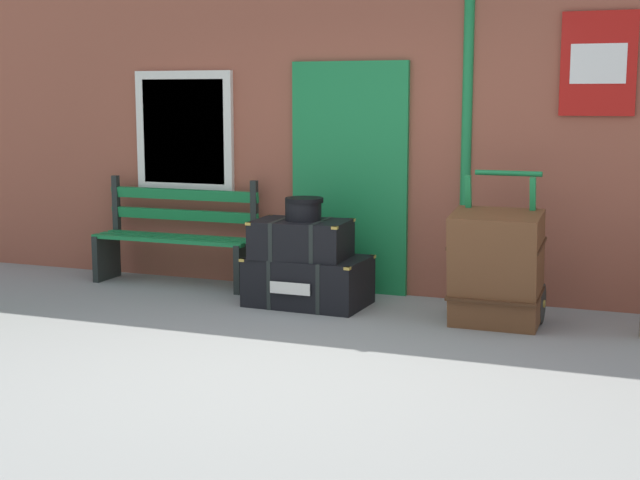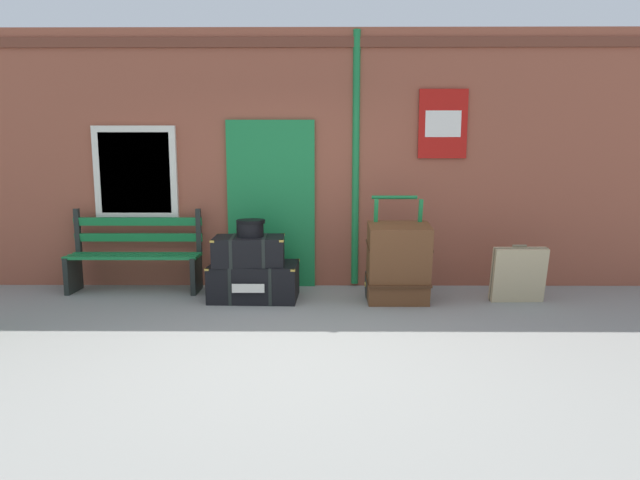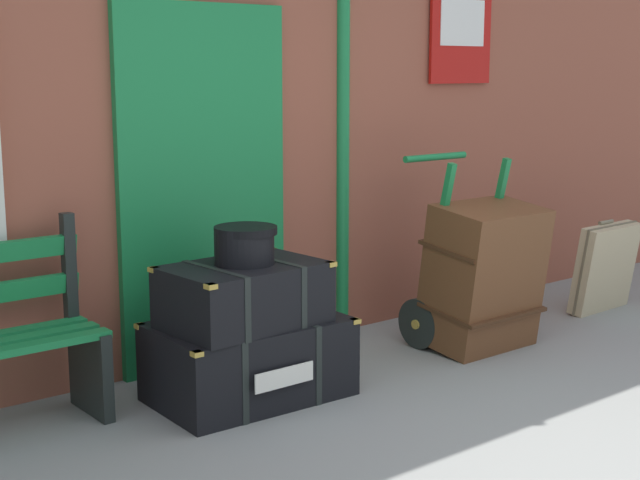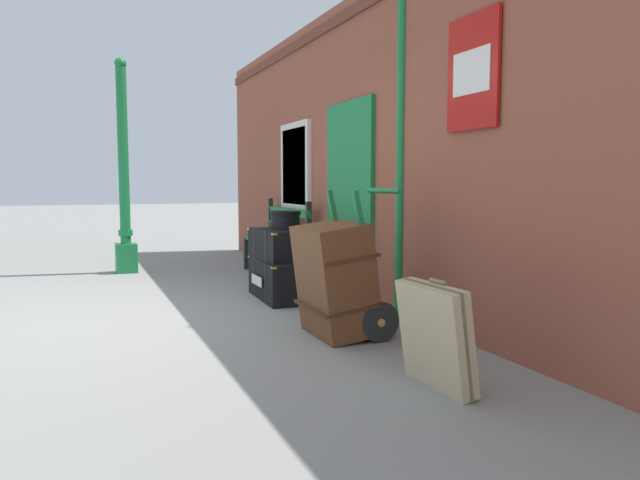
# 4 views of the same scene
# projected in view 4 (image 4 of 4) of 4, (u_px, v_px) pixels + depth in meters

# --- Properties ---
(ground_plane) EXTENTS (60.00, 60.00, 0.00)m
(ground_plane) POSITION_uv_depth(u_px,v_px,m) (118.00, 323.00, 5.35)
(ground_plane) COLOR gray
(brick_facade) EXTENTS (10.40, 0.35, 3.20)m
(brick_facade) POSITION_uv_depth(u_px,v_px,m) (379.00, 147.00, 6.19)
(brick_facade) COLOR brown
(brick_facade) RESTS_ON ground
(lamp_post) EXTENTS (0.28, 0.28, 2.91)m
(lamp_post) POSITION_uv_depth(u_px,v_px,m) (124.00, 193.00, 8.23)
(lamp_post) COLOR #197A3D
(lamp_post) RESTS_ON ground
(platform_bench) EXTENTS (1.60, 0.43, 1.01)m
(platform_bench) POSITION_uv_depth(u_px,v_px,m) (278.00, 243.00, 7.98)
(platform_bench) COLOR #197A3D
(platform_bench) RESTS_ON ground
(steamer_trunk_base) EXTENTS (1.03, 0.70, 0.43)m
(steamer_trunk_base) POSITION_uv_depth(u_px,v_px,m) (289.00, 279.00, 6.47)
(steamer_trunk_base) COLOR black
(steamer_trunk_base) RESTS_ON ground
(steamer_trunk_middle) EXTENTS (0.84, 0.59, 0.33)m
(steamer_trunk_middle) POSITION_uv_depth(u_px,v_px,m) (284.00, 244.00, 6.46)
(steamer_trunk_middle) COLOR black
(steamer_trunk_middle) RESTS_ON steamer_trunk_base
(round_hatbox) EXTENTS (0.33, 0.33, 0.20)m
(round_hatbox) POSITION_uv_depth(u_px,v_px,m) (285.00, 219.00, 6.43)
(round_hatbox) COLOR black
(round_hatbox) RESTS_ON steamer_trunk_middle
(porters_trolley) EXTENTS (0.71, 0.62, 1.19)m
(porters_trolley) POSITION_uv_depth(u_px,v_px,m) (355.00, 301.00, 4.94)
(porters_trolley) COLOR black
(porters_trolley) RESTS_ON ground
(large_brown_trunk) EXTENTS (0.70, 0.55, 0.93)m
(large_brown_trunk) POSITION_uv_depth(u_px,v_px,m) (335.00, 279.00, 4.86)
(large_brown_trunk) COLOR brown
(large_brown_trunk) RESTS_ON ground
(suitcase_cream) EXTENTS (0.61, 0.23, 0.67)m
(suitcase_cream) POSITION_uv_depth(u_px,v_px,m) (435.00, 336.00, 3.62)
(suitcase_cream) COLOR tan
(suitcase_cream) RESTS_ON ground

